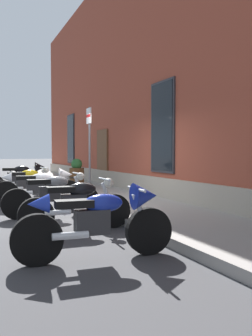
# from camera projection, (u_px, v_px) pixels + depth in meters

# --- Properties ---
(ground_plane) EXTENTS (140.00, 140.00, 0.00)m
(ground_plane) POSITION_uv_depth(u_px,v_px,m) (85.00, 208.00, 8.70)
(ground_plane) COLOR #38383A
(sidewalk) EXTENTS (33.86, 2.27, 0.16)m
(sidewalk) POSITION_uv_depth(u_px,v_px,m) (126.00, 202.00, 9.16)
(sidewalk) COLOR gray
(sidewalk) RESTS_ON ground_plane
(brick_pub_facade) EXTENTS (27.86, 6.02, 8.28)m
(brick_pub_facade) POSITION_uv_depth(u_px,v_px,m) (247.00, 64.00, 10.68)
(brick_pub_facade) COLOR brown
(brick_pub_facade) RESTS_ON ground_plane
(motorcycle_black_sport) EXTENTS (0.62, 2.15, 1.07)m
(motorcycle_black_sport) POSITION_uv_depth(u_px,v_px,m) (21.00, 176.00, 11.90)
(motorcycle_black_sport) COLOR black
(motorcycle_black_sport) RESTS_ON ground_plane
(motorcycle_yellow_naked) EXTENTS (0.62, 2.02, 0.95)m
(motorcycle_yellow_naked) POSITION_uv_depth(u_px,v_px,m) (27.00, 183.00, 10.36)
(motorcycle_yellow_naked) COLOR black
(motorcycle_yellow_naked) RESTS_ON ground_plane
(motorcycle_white_sport) EXTENTS (0.63, 2.22, 0.99)m
(motorcycle_white_sport) POSITION_uv_depth(u_px,v_px,m) (41.00, 186.00, 8.93)
(motorcycle_white_sport) COLOR black
(motorcycle_white_sport) RESTS_ON ground_plane
(motorcycle_grey_naked) EXTENTS (0.62, 2.12, 0.95)m
(motorcycle_grey_naked) POSITION_uv_depth(u_px,v_px,m) (53.00, 195.00, 7.53)
(motorcycle_grey_naked) COLOR black
(motorcycle_grey_naked) RESTS_ON ground_plane
(motorcycle_black_naked) EXTENTS (0.62, 2.03, 0.93)m
(motorcycle_black_naked) POSITION_uv_depth(u_px,v_px,m) (77.00, 204.00, 6.20)
(motorcycle_black_naked) COLOR black
(motorcycle_black_naked) RESTS_ON ground_plane
(motorcycle_blue_sport) EXTENTS (0.62, 2.13, 0.99)m
(motorcycle_blue_sport) POSITION_uv_depth(u_px,v_px,m) (102.00, 218.00, 4.51)
(motorcycle_blue_sport) COLOR black
(motorcycle_blue_sport) RESTS_ON ground_plane
(parking_sign) EXTENTS (0.36, 0.07, 2.54)m
(parking_sign) POSITION_uv_depth(u_px,v_px,m) (89.00, 139.00, 9.93)
(parking_sign) COLOR #4C4C51
(parking_sign) RESTS_ON sidewalk
(barrel_planter) EXTENTS (0.56, 0.56, 1.02)m
(barrel_planter) POSITION_uv_depth(u_px,v_px,m) (77.00, 174.00, 12.63)
(barrel_planter) COLOR brown
(barrel_planter) RESTS_ON sidewalk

